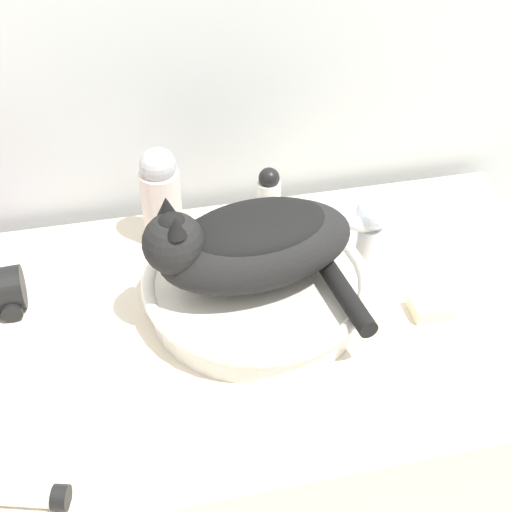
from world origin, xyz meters
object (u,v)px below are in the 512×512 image
cat (247,243)px  deodorant_stick (269,198)px  soap_bar (431,307)px  cream_tube (15,495)px  lotion_bottle_white (161,197)px  faucet (367,227)px

cat → deodorant_stick: bearing=-120.0°
deodorant_stick → soap_bar: size_ratio=1.96×
deodorant_stick → cream_tube: deodorant_stick is taller
cat → soap_bar: (0.27, -0.08, -0.11)m
lotion_bottle_white → cream_tube: bearing=-116.5°
lotion_bottle_white → cream_tube: size_ratio=1.32×
soap_bar → lotion_bottle_white: bearing=144.1°
cat → cream_tube: (-0.34, -0.27, -0.11)m
faucet → deodorant_stick: (-0.13, 0.14, -0.02)m
cream_tube → soap_bar: 0.64m
faucet → soap_bar: bearing=101.1°
cream_tube → soap_bar: (0.61, 0.19, -0.00)m
cat → deodorant_stick: 0.22m
lotion_bottle_white → cream_tube: 0.53m
cream_tube → soap_bar: size_ratio=2.27×
lotion_bottle_white → cream_tube: lotion_bottle_white is taller
lotion_bottle_white → cat: bearing=-61.9°
cat → lotion_bottle_white: 0.22m
cat → deodorant_stick: size_ratio=2.69×
lotion_bottle_white → soap_bar: (0.37, -0.27, -0.08)m
cat → faucet: bearing=-173.1°
deodorant_stick → soap_bar: 0.33m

